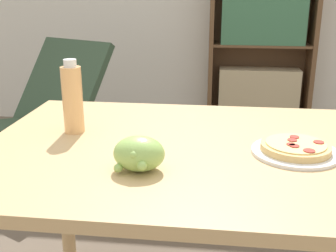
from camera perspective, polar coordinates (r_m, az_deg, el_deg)
The scene contains 6 objects.
dining_table at distance 1.34m, azimuth 3.85°, elevation -6.31°, with size 1.33×0.93×0.76m.
pizza_on_plate at distance 1.29m, azimuth 16.87°, elevation -2.98°, with size 0.25×0.25×0.04m.
grape_bunch at distance 1.12m, azimuth -3.96°, elevation -3.78°, with size 0.14×0.12×0.09m.
drink_bottle at distance 1.42m, azimuth -12.80°, elevation 3.64°, with size 0.07×0.07×0.25m.
lounge_chair_near at distance 2.90m, azimuth -16.00°, elevation -1.22°, with size 0.84×0.95×0.88m.
bookshelf at distance 3.66m, azimuth 12.45°, elevation 9.65°, with size 0.86×0.28×1.52m.
Camera 1 is at (0.09, -1.15, 1.23)m, focal length 45.00 mm.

